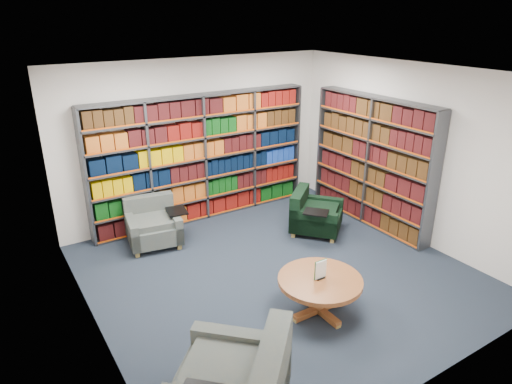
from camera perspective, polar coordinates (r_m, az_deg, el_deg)
room_shell at (r=6.04m, az=3.05°, el=1.30°), size 5.02×5.02×2.82m
bookshelf_back at (r=8.05m, az=-6.67°, el=4.20°), size 4.00×0.28×2.20m
bookshelf_right at (r=8.04m, az=14.26°, el=3.63°), size 0.28×2.50×2.20m
chair_teal_left at (r=7.54m, az=-12.79°, el=-4.07°), size 1.01×0.92×0.72m
chair_green_right at (r=7.76m, az=7.04°, el=-2.91°), size 1.11×1.11×0.72m
coffee_table at (r=5.72m, az=7.98°, el=-11.50°), size 1.03×1.03×0.72m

